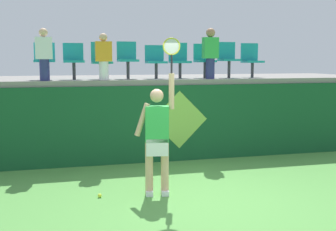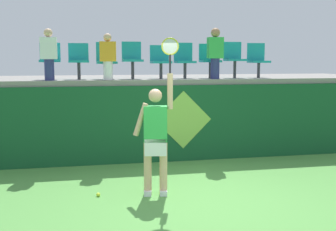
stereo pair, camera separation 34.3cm
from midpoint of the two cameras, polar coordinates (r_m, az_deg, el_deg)
ground_plane at (r=7.09m, az=3.18°, el=-11.08°), size 40.00×40.00×0.00m
court_back_wall at (r=9.60m, az=-2.02°, el=-1.05°), size 11.41×0.20×1.68m
spectator_platform at (r=10.98m, az=-3.76°, el=4.71°), size 11.41×3.11×0.12m
tennis_player at (r=7.18m, az=-2.78°, el=-2.65°), size 0.75×0.32×2.58m
tennis_ball at (r=7.35m, az=-10.23°, el=-10.23°), size 0.07×0.07×0.07m
water_bottle at (r=10.01m, az=4.44°, el=5.42°), size 0.07×0.07×0.22m
stadium_chair_0 at (r=9.86m, az=-16.74°, el=7.13°), size 0.44×0.42×0.80m
stadium_chair_1 at (r=9.86m, az=-13.18°, el=7.21°), size 0.44×0.42×0.79m
stadium_chair_2 at (r=9.90m, az=-9.63°, el=7.27°), size 0.44×0.42×0.82m
stadium_chair_3 at (r=9.96m, az=-6.31°, el=7.50°), size 0.44×0.42×0.84m
stadium_chair_4 at (r=10.07m, az=-2.63°, el=7.27°), size 0.44×0.42×0.76m
stadium_chair_5 at (r=10.21m, az=0.49°, el=7.40°), size 0.44×0.42×0.82m
stadium_chair_6 at (r=10.38m, az=3.76°, el=7.41°), size 0.44×0.42×0.80m
stadium_chair_7 at (r=10.59m, az=6.89°, el=7.53°), size 0.44×0.42×0.85m
stadium_chair_8 at (r=10.83m, az=9.88°, el=7.32°), size 0.44×0.42×0.83m
spectator_0 at (r=9.49m, az=-9.42°, el=7.63°), size 0.34×0.20×0.99m
spectator_1 at (r=9.98m, az=4.54°, el=8.22°), size 0.34×0.21×1.13m
spectator_2 at (r=9.44m, az=-16.86°, el=7.71°), size 0.34×0.20×1.07m
wall_signage_mount at (r=9.75m, az=0.46°, el=-5.92°), size 1.27×0.01×1.56m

